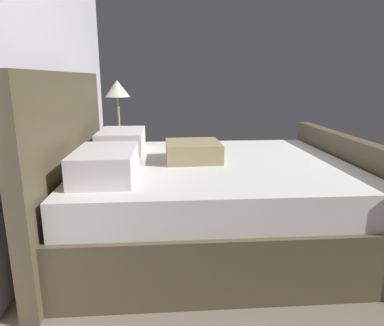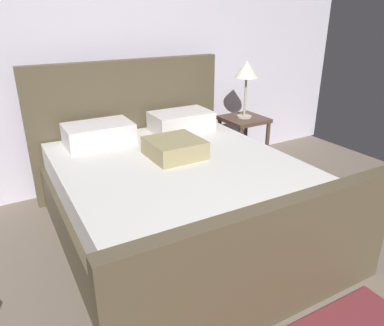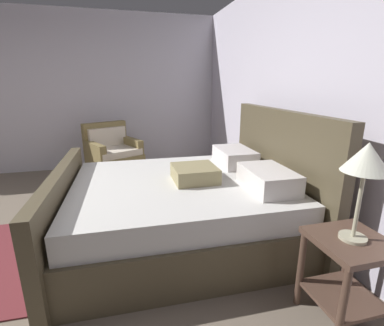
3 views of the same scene
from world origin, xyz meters
TOP-DOWN VIEW (x-y plane):
  - wall_back at (0.00, 3.23)m, footprint 5.80×0.12m
  - wall_side_left at (-2.90, 0.00)m, footprint 0.12×6.46m
  - bed at (-0.02, 1.97)m, footprint 1.93×2.25m
  - nightstand_right at (1.24, 2.74)m, footprint 0.44×0.44m
  - table_lamp_right at (1.24, 2.74)m, footprint 0.26×0.26m
  - armchair at (-2.10, 1.26)m, footprint 0.97×0.97m

SIDE VIEW (x-z plane):
  - armchair at x=-2.10m, z-range -0.10..0.80m
  - bed at x=-0.02m, z-range -0.28..0.99m
  - nightstand_right at x=1.24m, z-range 0.10..0.70m
  - table_lamp_right at x=1.24m, z-range 0.79..1.39m
  - wall_back at x=0.00m, z-range 0.00..2.69m
  - wall_side_left at x=-2.90m, z-range 0.00..2.69m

